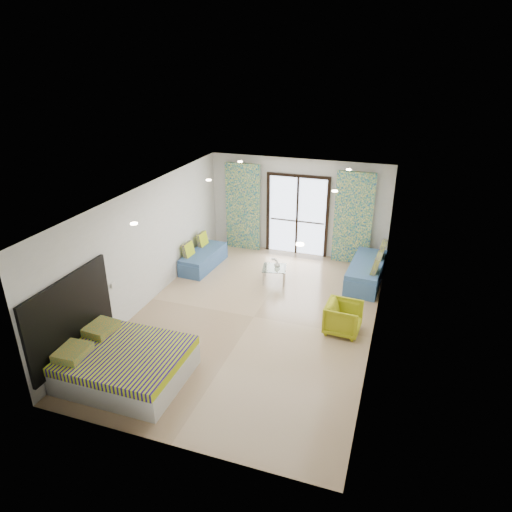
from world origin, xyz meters
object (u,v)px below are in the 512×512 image
(bed, at_px, (125,364))
(armchair, at_px, (343,316))
(daybed_left, at_px, (203,258))
(coffee_table, at_px, (274,269))
(daybed_right, at_px, (367,271))

(bed, height_order, armchair, armchair)
(daybed_left, relative_size, armchair, 2.34)
(daybed_left, xyz_separation_m, coffee_table, (2.04, -0.22, 0.09))
(bed, relative_size, daybed_left, 1.23)
(bed, xyz_separation_m, daybed_left, (-0.64, 4.63, -0.04))
(daybed_left, distance_m, armchair, 4.47)
(coffee_table, distance_m, armchair, 2.62)
(bed, xyz_separation_m, armchair, (3.38, 2.68, 0.06))
(daybed_left, height_order, daybed_right, daybed_right)
(armchair, bearing_deg, daybed_left, 67.46)
(daybed_right, bearing_deg, coffee_table, -159.19)
(daybed_right, relative_size, coffee_table, 2.91)
(coffee_table, bearing_deg, bed, -107.71)
(daybed_right, bearing_deg, armchair, -91.77)
(bed, relative_size, armchair, 2.88)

